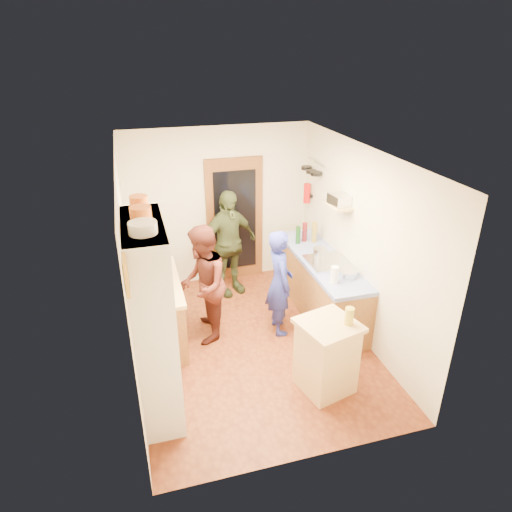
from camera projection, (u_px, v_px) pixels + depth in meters
name	position (u px, v px, depth m)	size (l,w,h in m)	color
floor	(252.00, 343.00, 6.28)	(3.00, 4.00, 0.02)	brown
ceiling	(251.00, 153.00, 5.16)	(3.00, 4.00, 0.02)	silver
wall_back	(219.00, 207.00, 7.47)	(3.00, 0.02, 2.60)	beige
wall_front	(313.00, 353.00, 3.98)	(3.00, 0.02, 2.60)	beige
wall_left	(128.00, 273.00, 5.35)	(0.02, 4.00, 2.60)	beige
wall_right	(360.00, 244.00, 6.10)	(0.02, 4.00, 2.60)	beige
door_frame	(235.00, 220.00, 7.60)	(0.95, 0.06, 2.10)	brown
door_glass	(235.00, 221.00, 7.57)	(0.70, 0.02, 1.70)	black
hutch_body	(153.00, 321.00, 4.79)	(0.40, 1.20, 2.20)	silver
hutch_top_shelf	(142.00, 225.00, 4.33)	(0.40, 1.14, 0.04)	silver
plate_stack	(143.00, 228.00, 4.07)	(0.26, 0.26, 0.11)	white
orange_pot_a	(141.00, 215.00, 4.30)	(0.20, 0.20, 0.16)	orange
orange_pot_b	(139.00, 204.00, 4.58)	(0.18, 0.18, 0.16)	orange
left_counter_base	(158.00, 312.00, 6.19)	(0.60, 1.40, 0.85)	#9C622E
left_counter_top	(155.00, 283.00, 6.00)	(0.64, 1.44, 0.05)	tan
toaster	(161.00, 290.00, 5.61)	(0.23, 0.15, 0.17)	white
kettle	(151.00, 281.00, 5.82)	(0.14, 0.14, 0.16)	white
orange_bowl	(159.00, 271.00, 6.15)	(0.20, 0.20, 0.09)	orange
chopping_board	(153.00, 264.00, 6.41)	(0.30, 0.22, 0.03)	tan
right_counter_base	(320.00, 287.00, 6.83)	(0.60, 2.20, 0.84)	#9C622E
right_counter_top	(322.00, 260.00, 6.64)	(0.62, 2.22, 0.06)	#1329AB
hob	(327.00, 262.00, 6.46)	(0.55, 0.58, 0.04)	silver
pot_on_hob	(320.00, 252.00, 6.56)	(0.19, 0.19, 0.13)	silver
bottle_a	(298.00, 235.00, 7.05)	(0.07, 0.07, 0.28)	#143F14
bottle_b	(305.00, 232.00, 7.13)	(0.08, 0.08, 0.30)	#591419
bottle_c	(314.00, 232.00, 7.09)	(0.08, 0.08, 0.33)	olive
paper_towel	(334.00, 275.00, 5.91)	(0.11, 0.11, 0.23)	white
mixing_bowl	(348.00, 273.00, 6.09)	(0.25, 0.25, 0.10)	silver
island_base	(326.00, 358.00, 5.29)	(0.55, 0.55, 0.86)	tan
island_top	(329.00, 325.00, 5.10)	(0.62, 0.62, 0.05)	tan
cutting_board	(323.00, 323.00, 5.11)	(0.35, 0.28, 0.02)	white
oil_jar	(349.00, 316.00, 5.03)	(0.10, 0.10, 0.20)	#AD9E2D
pan_rail	(316.00, 162.00, 7.09)	(0.02, 0.02, 0.65)	silver
pan_hang_a	(316.00, 174.00, 6.97)	(0.18, 0.18, 0.05)	black
pan_hang_b	(311.00, 172.00, 7.16)	(0.16, 0.16, 0.05)	black
pan_hang_c	(306.00, 168.00, 7.33)	(0.17, 0.17, 0.05)	black
wall_shelf	(339.00, 206.00, 6.28)	(0.26, 0.42, 0.03)	tan
radio	(339.00, 200.00, 6.24)	(0.22, 0.30, 0.15)	silver
ext_bracket	(310.00, 196.00, 7.50)	(0.06, 0.10, 0.04)	black
fire_extinguisher	(307.00, 193.00, 7.46)	(0.11, 0.11, 0.32)	red
picture_frame	(126.00, 275.00, 3.69)	(0.03, 0.25, 0.30)	gold
person_hob	(282.00, 283.00, 6.23)	(0.56, 0.37, 1.53)	navy
person_left	(205.00, 283.00, 6.10)	(0.80, 0.62, 1.65)	#451C16
person_back	(229.00, 244.00, 7.19)	(1.01, 0.42, 1.73)	#30391F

